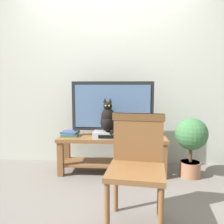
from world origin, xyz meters
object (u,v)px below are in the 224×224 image
Objects in this scene: cat at (108,119)px; tv at (113,108)px; potted_plant at (191,140)px; tv_stand at (112,148)px; book_stack at (70,134)px; wooden_chair at (137,160)px; media_box at (108,135)px.

tv is at bearing 70.86° from cat.
cat is at bearing -109.14° from tv.
potted_plant is (0.95, -0.12, -0.38)m from tv.
cat is 1.03m from potted_plant.
book_stack reaches higher than tv_stand.
media_box is at bearing 108.19° from wooden_chair.
wooden_chair is (0.31, -0.94, -0.18)m from cat.
book_stack is (-0.49, 0.08, -0.20)m from cat.
media_box is (-0.05, -0.12, -0.32)m from tv.
wooden_chair reaches higher than book_stack.
tv reaches higher than book_stack.
potted_plant is at bearing -7.01° from tv.
media_box is 1.00m from potted_plant.
tv_stand is 0.39m from cat.
wooden_chair is at bearing -71.61° from cat.
cat is at bearing -85.24° from media_box.
tv reaches higher than cat.
media_box is 1.00m from wooden_chair.
potted_plant is at bearing -2.49° from book_stack.
media_box is 0.50m from book_stack.
tv is 0.35m from media_box.
wooden_chair is at bearing -76.01° from tv.
tv_stand is 3.75× the size of media_box.
media_box is 0.19m from cat.
tv_stand is at bearing 61.11° from cat.
media_box is at bearing -111.83° from tv.
media_box is 0.50× the size of potted_plant.
tv is 0.19m from cat.
book_stack is at bearing 170.97° from cat.
tv reaches higher than tv_stand.
tv is 2.49× the size of cat.
media_box is at bearing 94.76° from cat.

